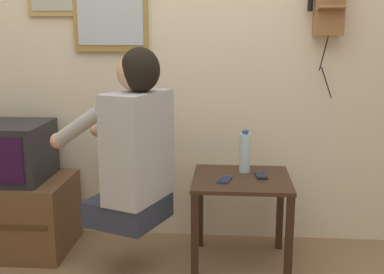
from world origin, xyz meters
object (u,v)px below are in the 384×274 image
object	(u,v)px
person	(133,144)
cell_phone_held	(225,179)
television	(4,151)
cell_phone_spare	(261,176)
water_bottle	(245,152)

from	to	relation	value
person	cell_phone_held	xyz separation A→B (m)	(0.49, 0.10, -0.22)
television	cell_phone_held	xyz separation A→B (m)	(1.35, -0.18, -0.09)
television	cell_phone_held	bearing A→B (deg)	-7.44
cell_phone_held	cell_phone_spare	distance (m)	0.23
person	cell_phone_spare	xyz separation A→B (m)	(0.69, 0.19, -0.22)
television	water_bottle	distance (m)	1.46
water_bottle	cell_phone_spare	bearing A→B (deg)	-45.09
television	water_bottle	world-z (taller)	television
cell_phone_held	television	bearing A→B (deg)	-173.72
television	cell_phone_spare	bearing A→B (deg)	-3.13
person	cell_phone_spare	size ratio (longest dim) A/B	7.34
cell_phone_held	person	bearing A→B (deg)	-154.54
television	water_bottle	size ratio (longest dim) A/B	2.11
cell_phone_spare	water_bottle	xyz separation A→B (m)	(-0.09, 0.09, 0.11)
person	television	distance (m)	0.91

